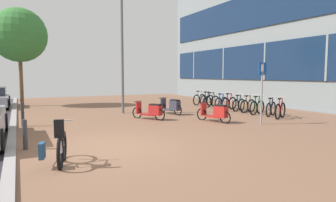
% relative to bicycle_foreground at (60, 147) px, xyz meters
% --- Properties ---
extents(ground, '(21.00, 40.00, 0.13)m').
position_rel_bicycle_foreground_xyz_m(ground, '(2.83, 1.04, -0.42)').
color(ground, '#312D34').
extents(bicycle_foreground, '(0.79, 1.36, 1.09)m').
position_rel_bicycle_foreground_xyz_m(bicycle_foreground, '(0.00, 0.00, 0.00)').
color(bicycle_foreground, black).
rests_on(bicycle_foreground, ground).
extents(bicycle_rack_00, '(1.34, 0.67, 1.02)m').
position_rel_bicycle_foreground_xyz_m(bicycle_rack_00, '(9.92, 2.73, -0.03)').
color(bicycle_rack_00, black).
rests_on(bicycle_rack_00, ground).
extents(bicycle_rack_01, '(1.26, 0.63, 0.97)m').
position_rel_bicycle_foreground_xyz_m(bicycle_rack_01, '(10.13, 3.50, -0.05)').
color(bicycle_rack_01, black).
rests_on(bicycle_rack_01, ground).
extents(bicycle_rack_02, '(1.38, 0.53, 1.01)m').
position_rel_bicycle_foreground_xyz_m(bicycle_rack_02, '(9.98, 4.26, -0.04)').
color(bicycle_rack_02, black).
rests_on(bicycle_rack_02, ground).
extents(bicycle_rack_03, '(1.33, 0.47, 1.00)m').
position_rel_bicycle_foreground_xyz_m(bicycle_rack_03, '(10.07, 5.03, -0.04)').
color(bicycle_rack_03, black).
rests_on(bicycle_rack_03, ground).
extents(bicycle_rack_04, '(1.26, 0.54, 0.97)m').
position_rel_bicycle_foreground_xyz_m(bicycle_rack_04, '(10.11, 5.79, -0.05)').
color(bicycle_rack_04, black).
rests_on(bicycle_rack_04, ground).
extents(bicycle_rack_05, '(1.37, 0.49, 1.03)m').
position_rel_bicycle_foreground_xyz_m(bicycle_rack_05, '(10.06, 6.56, -0.03)').
color(bicycle_rack_05, black).
rests_on(bicycle_rack_05, ground).
extents(bicycle_rack_06, '(1.27, 0.52, 0.97)m').
position_rel_bicycle_foreground_xyz_m(bicycle_rack_06, '(10.08, 7.32, -0.05)').
color(bicycle_rack_06, black).
rests_on(bicycle_rack_06, ground).
extents(bicycle_rack_07, '(1.41, 0.48, 1.01)m').
position_rel_bicycle_foreground_xyz_m(bicycle_rack_07, '(9.90, 8.09, -0.04)').
color(bicycle_rack_07, black).
rests_on(bicycle_rack_07, ground).
extents(bicycle_rack_08, '(1.36, 0.55, 1.01)m').
position_rel_bicycle_foreground_xyz_m(bicycle_rack_08, '(10.09, 8.85, -0.04)').
color(bicycle_rack_08, black).
rests_on(bicycle_rack_08, ground).
extents(bicycle_rack_09, '(1.34, 0.60, 1.02)m').
position_rel_bicycle_foreground_xyz_m(bicycle_rack_09, '(10.03, 9.62, -0.03)').
color(bicycle_rack_09, black).
rests_on(bicycle_rack_09, ground).
extents(scooter_near, '(0.69, 1.74, 0.84)m').
position_rel_bicycle_foreground_xyz_m(scooter_near, '(6.12, 6.22, 0.02)').
color(scooter_near, black).
rests_on(scooter_near, ground).
extents(scooter_mid, '(0.74, 1.75, 0.83)m').
position_rel_bicycle_foreground_xyz_m(scooter_mid, '(6.62, 3.19, 0.01)').
color(scooter_mid, black).
rests_on(scooter_mid, ground).
extents(scooter_far, '(0.99, 1.62, 0.82)m').
position_rel_bicycle_foreground_xyz_m(scooter_far, '(4.46, 5.09, 0.00)').
color(scooter_far, black).
rests_on(scooter_far, ground).
extents(parking_sign, '(0.40, 0.07, 2.48)m').
position_rel_bicycle_foreground_xyz_m(parking_sign, '(7.92, 1.92, 1.14)').
color(parking_sign, gray).
rests_on(parking_sign, ground).
extents(lamp_post, '(0.20, 0.52, 6.09)m').
position_rel_bicycle_foreground_xyz_m(lamp_post, '(4.06, 7.78, 2.97)').
color(lamp_post, slate).
rests_on(lamp_post, ground).
extents(street_tree, '(3.39, 3.39, 6.19)m').
position_rel_bicycle_foreground_xyz_m(street_tree, '(-0.56, 14.16, 4.09)').
color(street_tree, brown).
rests_on(street_tree, ground).
extents(bollard_near, '(0.12, 0.12, 0.80)m').
position_rel_bicycle_foreground_xyz_m(bollard_near, '(-0.65, 1.82, 0.01)').
color(bollard_near, '#38383D').
rests_on(bollard_near, ground).
extents(bollard_far, '(0.12, 0.12, 0.95)m').
position_rel_bicycle_foreground_xyz_m(bollard_far, '(-0.65, 5.79, 0.08)').
color(bollard_far, '#38383D').
rests_on(bollard_far, ground).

